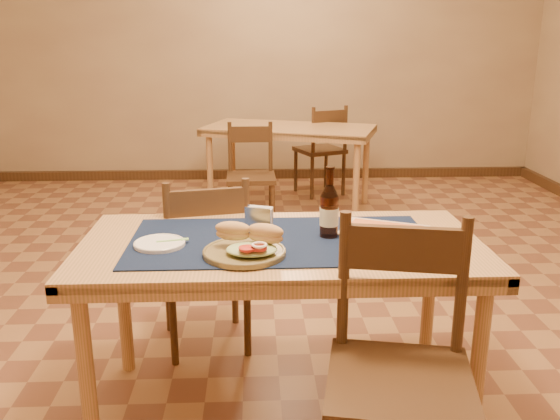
{
  "coord_description": "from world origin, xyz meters",
  "views": [
    {
      "loc": [
        -0.1,
        -3.03,
        1.54
      ],
      "look_at": [
        0.0,
        -0.7,
        0.85
      ],
      "focal_mm": 38.0,
      "sensor_mm": 36.0,
      "label": 1
    }
  ],
  "objects_px": {
    "main_table": "(281,260)",
    "chair_main_far": "(205,260)",
    "napkin_holder": "(259,220)",
    "chair_main_near": "(400,369)",
    "beer_bottle": "(329,211)",
    "sandwich_plate": "(247,247)",
    "back_table": "(289,135)"
  },
  "relations": [
    {
      "from": "chair_main_far",
      "to": "chair_main_near",
      "type": "height_order",
      "value": "chair_main_near"
    },
    {
      "from": "back_table",
      "to": "main_table",
      "type": "bearing_deg",
      "value": -94.04
    },
    {
      "from": "beer_bottle",
      "to": "napkin_holder",
      "type": "xyz_separation_m",
      "value": [
        -0.28,
        0.08,
        -0.06
      ]
    },
    {
      "from": "napkin_holder",
      "to": "beer_bottle",
      "type": "bearing_deg",
      "value": -15.18
    },
    {
      "from": "beer_bottle",
      "to": "napkin_holder",
      "type": "distance_m",
      "value": 0.3
    },
    {
      "from": "main_table",
      "to": "chair_main_far",
      "type": "height_order",
      "value": "chair_main_far"
    },
    {
      "from": "main_table",
      "to": "chair_main_near",
      "type": "relative_size",
      "value": 1.63
    },
    {
      "from": "main_table",
      "to": "beer_bottle",
      "type": "height_order",
      "value": "beer_bottle"
    },
    {
      "from": "main_table",
      "to": "back_table",
      "type": "height_order",
      "value": "same"
    },
    {
      "from": "main_table",
      "to": "sandwich_plate",
      "type": "height_order",
      "value": "sandwich_plate"
    },
    {
      "from": "chair_main_far",
      "to": "beer_bottle",
      "type": "relative_size",
      "value": 3.16
    },
    {
      "from": "back_table",
      "to": "beer_bottle",
      "type": "bearing_deg",
      "value": -90.48
    },
    {
      "from": "chair_main_near",
      "to": "beer_bottle",
      "type": "distance_m",
      "value": 0.72
    },
    {
      "from": "main_table",
      "to": "napkin_holder",
      "type": "xyz_separation_m",
      "value": [
        -0.09,
        0.11,
        0.14
      ]
    },
    {
      "from": "back_table",
      "to": "chair_main_near",
      "type": "distance_m",
      "value": 3.72
    },
    {
      "from": "main_table",
      "to": "beer_bottle",
      "type": "relative_size",
      "value": 5.54
    },
    {
      "from": "chair_main_near",
      "to": "chair_main_far",
      "type": "bearing_deg",
      "value": 122.75
    },
    {
      "from": "sandwich_plate",
      "to": "chair_main_far",
      "type": "bearing_deg",
      "value": 107.51
    },
    {
      "from": "back_table",
      "to": "chair_main_near",
      "type": "xyz_separation_m",
      "value": [
        0.13,
        -3.71,
        -0.16
      ]
    },
    {
      "from": "chair_main_near",
      "to": "beer_bottle",
      "type": "relative_size",
      "value": 3.41
    },
    {
      "from": "back_table",
      "to": "beer_bottle",
      "type": "height_order",
      "value": "beer_bottle"
    },
    {
      "from": "beer_bottle",
      "to": "sandwich_plate",
      "type": "bearing_deg",
      "value": -148.31
    },
    {
      "from": "chair_main_far",
      "to": "napkin_holder",
      "type": "height_order",
      "value": "chair_main_far"
    },
    {
      "from": "main_table",
      "to": "napkin_holder",
      "type": "height_order",
      "value": "napkin_holder"
    },
    {
      "from": "back_table",
      "to": "chair_main_near",
      "type": "height_order",
      "value": "chair_main_near"
    },
    {
      "from": "chair_main_far",
      "to": "chair_main_near",
      "type": "distance_m",
      "value": 1.31
    },
    {
      "from": "main_table",
      "to": "napkin_holder",
      "type": "bearing_deg",
      "value": 127.87
    },
    {
      "from": "back_table",
      "to": "sandwich_plate",
      "type": "height_order",
      "value": "sandwich_plate"
    },
    {
      "from": "beer_bottle",
      "to": "napkin_holder",
      "type": "height_order",
      "value": "beer_bottle"
    },
    {
      "from": "sandwich_plate",
      "to": "beer_bottle",
      "type": "height_order",
      "value": "beer_bottle"
    },
    {
      "from": "main_table",
      "to": "chair_main_near",
      "type": "bearing_deg",
      "value": -58.41
    },
    {
      "from": "back_table",
      "to": "napkin_holder",
      "type": "height_order",
      "value": "napkin_holder"
    }
  ]
}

